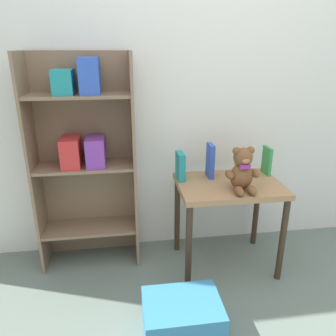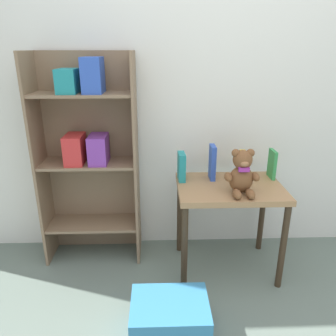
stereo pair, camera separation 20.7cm
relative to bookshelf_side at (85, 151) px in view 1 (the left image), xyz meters
The scene contains 9 objects.
wall_back 0.94m from the bookshelf_side, 10.64° to the left, with size 4.80×0.06×2.50m.
bookshelf_side is the anchor object (origin of this frame).
display_table 0.98m from the bookshelf_side, 13.33° to the right, with size 0.66×0.48×0.61m.
teddy_bear 1.01m from the bookshelf_side, 19.06° to the right, with size 0.21×0.19×0.27m.
book_standing_teal 0.63m from the bookshelf_side, 10.06° to the right, with size 0.04×0.12×0.18m, color teal.
book_standing_blue 0.83m from the bookshelf_side, ahead, with size 0.03×0.11×0.23m, color #2D51B7.
book_standing_yellow 1.03m from the bookshelf_side, ahead, with size 0.04×0.10×0.19m, color gold.
book_standing_green 1.23m from the bookshelf_side, ahead, with size 0.02×0.12×0.19m, color #33934C.
storage_bin 1.17m from the bookshelf_side, 56.75° to the right, with size 0.40×0.30×0.21m.
Camera 1 is at (-0.57, -0.71, 1.43)m, focal length 35.00 mm.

